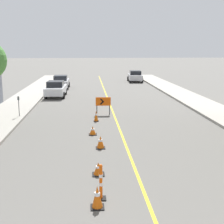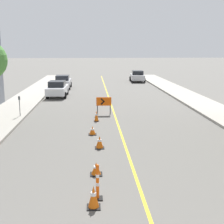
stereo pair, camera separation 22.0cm
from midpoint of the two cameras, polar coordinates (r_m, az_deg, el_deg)
lane_stripe at (r=28.54m, az=-0.14°, el=1.94°), size 0.12×52.51×0.01m
sidewalk_left at (r=29.11m, az=-15.67°, el=1.87°), size 3.00×52.51×0.17m
sidewalk_right at (r=30.02m, az=14.91°, el=2.19°), size 3.00×52.51×0.17m
traffic_cone_second at (r=9.90m, az=-2.74°, el=-15.25°), size 0.42×0.42×0.71m
traffic_cone_third at (r=12.26m, az=-2.40°, el=-10.32°), size 0.47×0.47×0.50m
traffic_cone_fourth at (r=15.31m, az=-1.88°, el=-5.52°), size 0.46×0.46×0.62m
traffic_cone_fifth at (r=17.68m, az=-3.24°, el=-3.39°), size 0.45×0.45×0.49m
traffic_cone_farthest at (r=20.83m, az=-2.56°, el=-0.72°), size 0.34×0.34×0.73m
delineator_post_front at (r=10.33m, az=-2.04°, el=-13.05°), size 0.33×0.33×1.19m
arrow_barricade_primary at (r=22.83m, az=-1.23°, el=1.80°), size 1.10×0.09×1.28m
parked_car_curb_near at (r=31.78m, az=-9.75°, el=4.22°), size 1.95×4.36×1.59m
parked_car_curb_mid at (r=38.16m, az=-8.81°, el=5.48°), size 1.94×4.32×1.59m
parked_car_curb_far at (r=45.49m, az=4.79°, el=6.56°), size 2.04×4.39×1.59m
parking_meter_near_curb at (r=22.42m, az=-16.31°, el=1.79°), size 0.12×0.11×1.41m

